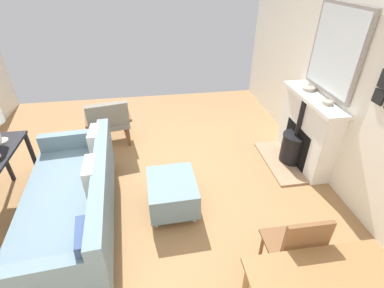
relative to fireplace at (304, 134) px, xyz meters
name	(u,v)px	position (x,y,z in m)	size (l,w,h in m)	color
ground_plane	(140,190)	(2.32, 0.29, -0.46)	(5.09, 6.08, 0.01)	olive
wall_left	(353,74)	(-0.23, 0.29, 0.95)	(0.12, 6.08, 2.81)	silver
fireplace	(304,134)	(0.00, 0.00, 0.00)	(0.66, 1.18, 1.02)	#9E7A5B
mirror_over_mantel	(336,51)	(-0.14, 0.00, 1.14)	(0.04, 0.95, 1.03)	gray
mantel_bowl_near	(309,88)	(-0.05, -0.22, 0.59)	(0.17, 0.17, 0.04)	#9E9384
mantel_bowl_far	(327,102)	(-0.05, 0.24, 0.59)	(0.13, 0.13, 0.04)	#9E9384
sofa	(74,200)	(2.98, 0.72, -0.13)	(1.06, 2.12, 0.76)	#B2B2B7
ottoman	(172,192)	(1.92, 0.67, -0.20)	(0.56, 0.66, 0.41)	#B2B2B7
armchair_accent	(108,120)	(2.76, -0.89, -0.01)	(0.77, 0.70, 0.79)	brown
dining_chair_near_fireplace	(296,248)	(1.01, 1.79, 0.09)	(0.40, 0.40, 0.92)	brown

